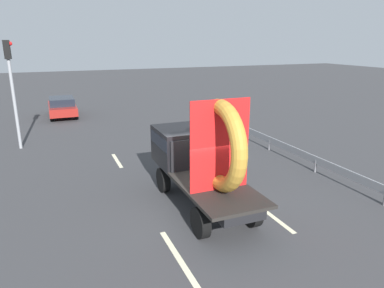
# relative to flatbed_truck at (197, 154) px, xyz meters

# --- Properties ---
(ground_plane) EXTENTS (120.00, 120.00, 0.00)m
(ground_plane) POSITION_rel_flatbed_truck_xyz_m (0.02, -0.59, -1.73)
(ground_plane) COLOR #38383A
(flatbed_truck) EXTENTS (2.02, 5.55, 3.88)m
(flatbed_truck) POSITION_rel_flatbed_truck_xyz_m (0.00, 0.00, 0.00)
(flatbed_truck) COLOR black
(flatbed_truck) RESTS_ON ground_plane
(distant_sedan) EXTENTS (1.88, 4.39, 1.43)m
(distant_sedan) POSITION_rel_flatbed_truck_xyz_m (-3.60, 17.06, -0.96)
(distant_sedan) COLOR black
(distant_sedan) RESTS_ON ground_plane
(traffic_light) EXTENTS (0.42, 0.36, 5.49)m
(traffic_light) POSITION_rel_flatbed_truck_xyz_m (-6.10, 9.37, 1.87)
(traffic_light) COLOR gray
(traffic_light) RESTS_ON ground_plane
(guardrail) EXTENTS (0.10, 13.88, 0.71)m
(guardrail) POSITION_rel_flatbed_truck_xyz_m (5.84, 2.40, -1.20)
(guardrail) COLOR gray
(guardrail) RESTS_ON ground_plane
(lane_dash_left_near) EXTENTS (0.16, 2.80, 0.01)m
(lane_dash_left_near) POSITION_rel_flatbed_truck_xyz_m (-1.80, -3.00, -1.73)
(lane_dash_left_near) COLOR beige
(lane_dash_left_near) RESTS_ON ground_plane
(lane_dash_left_far) EXTENTS (0.16, 2.11, 0.01)m
(lane_dash_left_far) POSITION_rel_flatbed_truck_xyz_m (-1.80, 5.43, -1.73)
(lane_dash_left_far) COLOR beige
(lane_dash_left_far) RESTS_ON ground_plane
(lane_dash_right_near) EXTENTS (0.16, 2.03, 0.01)m
(lane_dash_right_near) POSITION_rel_flatbed_truck_xyz_m (1.80, -2.14, -1.73)
(lane_dash_right_near) COLOR beige
(lane_dash_right_near) RESTS_ON ground_plane
(lane_dash_right_far) EXTENTS (0.16, 2.02, 0.01)m
(lane_dash_right_far) POSITION_rel_flatbed_truck_xyz_m (1.80, 5.75, -1.73)
(lane_dash_right_far) COLOR beige
(lane_dash_right_far) RESTS_ON ground_plane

